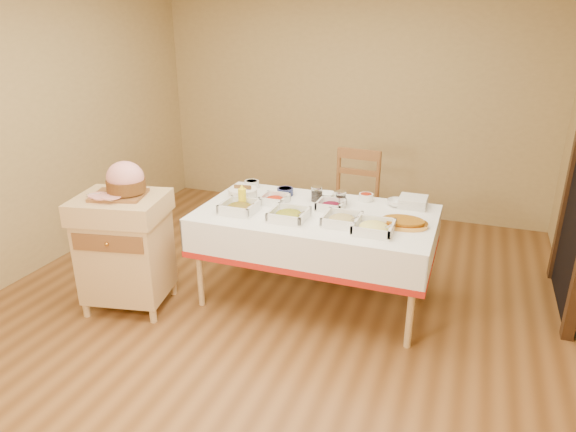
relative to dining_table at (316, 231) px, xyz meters
The scene contains 22 objects.
room_shell 0.82m from the dining_table, 135.00° to the right, with size 5.00×5.00×5.00m.
dining_table is the anchor object (origin of this frame).
butcher_cart 1.49m from the dining_table, 155.47° to the right, with size 0.75×0.66×0.92m.
dining_chair 0.94m from the dining_table, 85.67° to the left, with size 0.49×0.47×1.02m.
ham_on_board 1.50m from the dining_table, 155.95° to the right, with size 0.40×0.38×0.27m.
serving_dish_a 0.63m from the dining_table, 160.31° to the right, with size 0.27×0.27×0.12m.
serving_dish_b 0.33m from the dining_table, 124.19° to the right, with size 0.27×0.27×0.11m.
serving_dish_c 0.36m from the dining_table, 34.10° to the right, with size 0.26×0.26×0.11m.
serving_dish_d 0.58m from the dining_table, 25.15° to the right, with size 0.27×0.27×0.10m.
serving_dish_e 0.43m from the dining_table, 167.94° to the left, with size 0.22×0.21×0.10m.
serving_dish_f 0.24m from the dining_table, 50.23° to the left, with size 0.22×0.21×0.10m.
small_bowl_left 0.85m from the dining_table, 151.17° to the left, with size 0.13×0.13×0.06m.
small_bowl_mid 0.52m from the dining_table, 140.55° to the left, with size 0.14×0.14×0.06m.
small_bowl_right 0.54m from the dining_table, 52.47° to the left, with size 0.12×0.12×0.06m.
bowl_white_imported 0.43m from the dining_table, 95.48° to the left, with size 0.14×0.14×0.03m, color white.
bowl_small_imported 0.70m from the dining_table, 32.59° to the left, with size 0.16×0.16×0.05m, color white.
preserve_jar_left 0.34m from the dining_table, 106.44° to the left, with size 0.10×0.10×0.12m.
preserve_jar_right 0.34m from the dining_table, 60.23° to the left, with size 0.09×0.09×0.11m.
mustard_bottle 0.64m from the dining_table, 169.22° to the right, with size 0.06×0.06×0.20m.
bread_basket 0.70m from the dining_table, behind, with size 0.24×0.24×0.11m.
plate_stack 0.81m from the dining_table, 29.46° to the left, with size 0.21×0.21×0.08m.
brass_platter 0.70m from the dining_table, ahead, with size 0.35×0.25×0.05m.
Camera 1 is at (1.39, -3.27, 2.17)m, focal length 32.00 mm.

